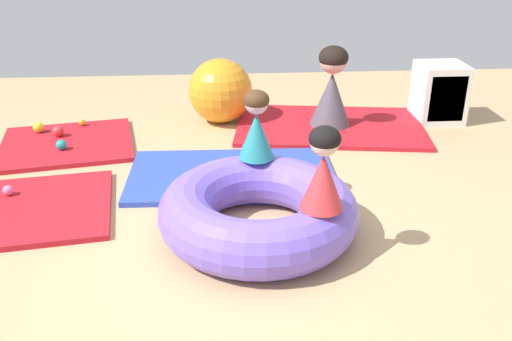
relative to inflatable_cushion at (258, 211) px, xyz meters
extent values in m
plane|color=tan|center=(-0.04, -0.05, -0.17)|extent=(8.00, 8.00, 0.00)
cube|color=#2D47B7|center=(-0.14, 0.86, -0.15)|extent=(1.60, 0.96, 0.04)
cube|color=#B21923|center=(-1.57, 1.60, -0.15)|extent=(1.27, 1.20, 0.04)
cube|color=#B21923|center=(-1.57, 0.40, -0.15)|extent=(1.27, 1.15, 0.04)
cube|color=#B21923|center=(0.82, 1.88, -0.15)|extent=(1.88, 1.33, 0.04)
torus|color=#7056D1|center=(0.00, 0.00, 0.00)|extent=(1.25, 1.25, 0.34)
cone|color=red|center=(0.34, -0.29, 0.33)|extent=(0.31, 0.31, 0.33)
sphere|color=beige|center=(0.34, -0.29, 0.57)|extent=(0.16, 0.16, 0.16)
ellipsoid|color=black|center=(0.34, -0.29, 0.59)|extent=(0.18, 0.18, 0.14)
cone|color=teal|center=(0.02, 0.45, 0.33)|extent=(0.34, 0.34, 0.32)
sphere|color=beige|center=(0.02, 0.45, 0.56)|extent=(0.16, 0.16, 0.16)
ellipsoid|color=#472D19|center=(0.02, 0.45, 0.58)|extent=(0.17, 0.17, 0.14)
cone|color=#4C4751|center=(0.82, 1.88, 0.12)|extent=(0.45, 0.45, 0.50)
sphere|color=#DBAD89|center=(0.82, 1.88, 0.48)|extent=(0.25, 0.25, 0.25)
ellipsoid|color=black|center=(0.82, 1.88, 0.51)|extent=(0.27, 0.27, 0.21)
sphere|color=pink|center=(-1.74, 0.59, -0.09)|extent=(0.07, 0.07, 0.07)
sphere|color=red|center=(-1.67, 1.74, -0.08)|extent=(0.10, 0.10, 0.10)
sphere|color=orange|center=(-1.51, 2.01, -0.10)|extent=(0.06, 0.06, 0.06)
sphere|color=teal|center=(-1.56, 1.42, -0.09)|extent=(0.09, 0.09, 0.09)
sphere|color=green|center=(-0.40, 0.72, -0.10)|extent=(0.07, 0.07, 0.07)
sphere|color=blue|center=(0.01, 1.21, -0.08)|extent=(0.10, 0.10, 0.10)
sphere|color=yellow|center=(-1.87, 1.86, -0.08)|extent=(0.10, 0.10, 0.10)
sphere|color=orange|center=(-0.21, 2.16, 0.14)|extent=(0.62, 0.62, 0.62)
cube|color=silver|center=(1.92, 2.05, 0.11)|extent=(0.44, 0.44, 0.56)
cube|color=#2D2D33|center=(1.92, 1.93, 0.11)|extent=(0.34, 0.20, 0.44)
camera|label=1|loc=(-0.23, -3.04, 1.68)|focal=39.04mm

